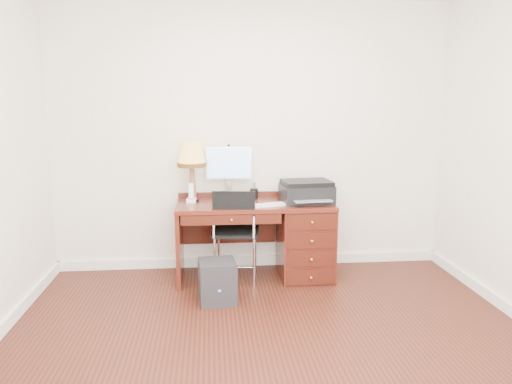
{
  "coord_description": "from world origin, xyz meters",
  "views": [
    {
      "loc": [
        -0.43,
        -3.31,
        1.73
      ],
      "look_at": [
        -0.01,
        1.2,
        0.89
      ],
      "focal_mm": 35.0,
      "sensor_mm": 36.0,
      "label": 1
    }
  ],
  "objects": [
    {
      "name": "pen_cup",
      "position": [
        0.01,
        1.6,
        0.8
      ],
      "size": [
        0.08,
        0.08,
        0.1
      ],
      "primitive_type": "cylinder",
      "color": "black",
      "rests_on": "desk"
    },
    {
      "name": "phone",
      "position": [
        -0.61,
        1.46,
        0.81
      ],
      "size": [
        0.1,
        0.1,
        0.19
      ],
      "rotation": [
        0.0,
        0.0,
        -0.1
      ],
      "color": "white",
      "rests_on": "desk"
    },
    {
      "name": "keyboard",
      "position": [
        0.07,
        1.22,
        0.76
      ],
      "size": [
        0.45,
        0.25,
        0.02
      ],
      "primitive_type": "cube",
      "rotation": [
        0.0,
        0.0,
        0.29
      ],
      "color": "white",
      "rests_on": "desk"
    },
    {
      "name": "mouse_pad",
      "position": [
        0.37,
        1.25,
        0.76
      ],
      "size": [
        0.2,
        0.2,
        0.04
      ],
      "color": "black",
      "rests_on": "desk"
    },
    {
      "name": "desk",
      "position": [
        0.32,
        1.4,
        0.41
      ],
      "size": [
        1.5,
        0.67,
        0.75
      ],
      "color": "#561C12",
      "rests_on": "ground"
    },
    {
      "name": "leg_lamp",
      "position": [
        -0.6,
        1.5,
        1.17
      ],
      "size": [
        0.28,
        0.28,
        0.58
      ],
      "color": "black",
      "rests_on": "desk"
    },
    {
      "name": "equipment_box",
      "position": [
        -0.38,
        0.81,
        0.18
      ],
      "size": [
        0.34,
        0.34,
        0.36
      ],
      "primitive_type": "cube",
      "rotation": [
        0.0,
        0.0,
        0.09
      ],
      "color": "black",
      "rests_on": "ground"
    },
    {
      "name": "monitor",
      "position": [
        -0.24,
        1.64,
        1.08
      ],
      "size": [
        0.46,
        0.15,
        0.52
      ],
      "rotation": [
        0.0,
        0.0,
        -0.04
      ],
      "color": "silver",
      "rests_on": "desk"
    },
    {
      "name": "printer",
      "position": [
        0.5,
        1.37,
        0.85
      ],
      "size": [
        0.51,
        0.41,
        0.21
      ],
      "rotation": [
        0.0,
        0.0,
        0.1
      ],
      "color": "black",
      "rests_on": "desk"
    },
    {
      "name": "chair",
      "position": [
        -0.19,
        1.24,
        0.56
      ],
      "size": [
        0.48,
        0.48,
        0.92
      ],
      "rotation": [
        0.0,
        0.0,
        -0.12
      ],
      "color": "black",
      "rests_on": "ground"
    },
    {
      "name": "room_shell",
      "position": [
        0.0,
        0.63,
        0.05
      ],
      "size": [
        4.0,
        4.0,
        4.0
      ],
      "color": "white",
      "rests_on": "ground"
    },
    {
      "name": "ground",
      "position": [
        0.0,
        0.0,
        0.0
      ],
      "size": [
        4.0,
        4.0,
        0.0
      ],
      "primitive_type": "plane",
      "color": "black",
      "rests_on": "ground"
    }
  ]
}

